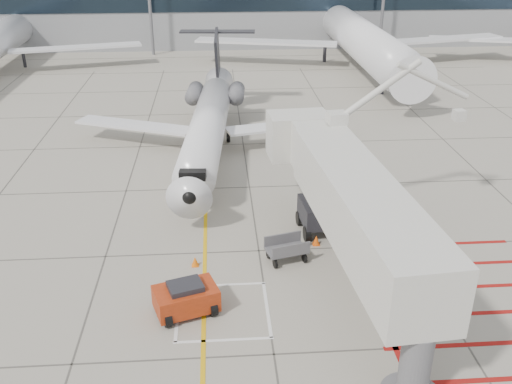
{
  "coord_description": "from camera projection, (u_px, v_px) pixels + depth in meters",
  "views": [
    {
      "loc": [
        -2.0,
        -21.79,
        15.76
      ],
      "look_at": [
        0.0,
        6.0,
        2.5
      ],
      "focal_mm": 40.0,
      "sensor_mm": 36.0,
      "label": 1
    }
  ],
  "objects": [
    {
      "name": "baggage_cart",
      "position": [
        287.0,
        249.0,
        29.04
      ],
      "size": [
        2.3,
        1.77,
        1.28
      ],
      "primitive_type": null,
      "rotation": [
        0.0,
        0.0,
        0.26
      ],
      "color": "#515055",
      "rests_on": "ground_plane"
    },
    {
      "name": "ground_power_unit",
      "position": [
        355.0,
        214.0,
        31.6
      ],
      "size": [
        3.14,
        2.58,
        2.16
      ],
      "primitive_type": null,
      "rotation": [
        0.0,
        0.0,
        -0.43
      ],
      "color": "silver",
      "rests_on": "ground_plane"
    },
    {
      "name": "pushback_tug",
      "position": [
        186.0,
        297.0,
        25.08
      ],
      "size": [
        3.11,
        2.46,
        1.58
      ],
      "primitive_type": null,
      "rotation": [
        0.0,
        0.0,
        0.32
      ],
      "color": "#A52F10",
      "rests_on": "ground_plane"
    },
    {
      "name": "jet_bridge",
      "position": [
        360.0,
        221.0,
        24.99
      ],
      "size": [
        10.73,
        20.01,
        7.72
      ],
      "primitive_type": null,
      "rotation": [
        0.0,
        0.0,
        0.08
      ],
      "color": "silver",
      "rests_on": "ground_plane"
    },
    {
      "name": "bg_aircraft_c",
      "position": [
        357.0,
        11.0,
        66.18
      ],
      "size": [
        37.98,
        42.2,
        12.66
      ],
      "primitive_type": null,
      "color": "silver",
      "rests_on": "ground_plane"
    },
    {
      "name": "cone_nose",
      "position": [
        195.0,
        261.0,
        28.72
      ],
      "size": [
        0.37,
        0.37,
        0.52
      ],
      "primitive_type": "cone",
      "color": "orange",
      "rests_on": "ground_plane"
    },
    {
      "name": "regional_jet",
      "position": [
        205.0,
        117.0,
        39.2
      ],
      "size": [
        23.97,
        29.19,
        7.21
      ],
      "primitive_type": null,
      "rotation": [
        0.0,
        0.0,
        -0.08
      ],
      "color": "white",
      "rests_on": "ground_plane"
    },
    {
      "name": "ground_plane",
      "position": [
        265.0,
        296.0,
        26.52
      ],
      "size": [
        260.0,
        260.0,
        0.0
      ],
      "primitive_type": "plane",
      "color": "#9F9989",
      "rests_on": "ground"
    },
    {
      "name": "cone_side",
      "position": [
        316.0,
        240.0,
        30.6
      ],
      "size": [
        0.4,
        0.4,
        0.56
      ],
      "primitive_type": "cone",
      "color": "#E2510B",
      "rests_on": "ground_plane"
    }
  ]
}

